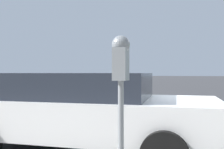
# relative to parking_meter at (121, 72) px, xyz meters

# --- Properties ---
(ground_plane) EXTENTS (220.00, 220.00, 0.00)m
(ground_plane) POSITION_rel_parking_meter_xyz_m (2.72, -0.42, -1.38)
(ground_plane) COLOR #333335
(parking_meter) EXTENTS (0.21, 0.19, 1.63)m
(parking_meter) POSITION_rel_parking_meter_xyz_m (0.00, 0.00, 0.00)
(parking_meter) COLOR gray
(parking_meter) RESTS_ON sidewalk
(car_white) EXTENTS (2.18, 4.55, 1.37)m
(car_white) POSITION_rel_parking_meter_xyz_m (1.66, 1.07, -0.64)
(car_white) COLOR silver
(car_white) RESTS_ON ground_plane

